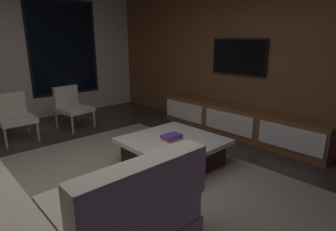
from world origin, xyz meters
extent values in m
plane|color=#332B26|center=(0.00, 0.00, 0.00)|extent=(9.20, 9.20, 0.00)
cube|color=black|center=(1.30, 3.60, 1.45)|extent=(1.52, 0.02, 2.02)
cube|color=black|center=(1.30, 3.58, 1.45)|extent=(1.40, 0.03, 1.90)
cube|color=brown|center=(3.06, 0.00, 1.35)|extent=(0.12, 7.80, 2.70)
cube|color=gray|center=(0.35, -0.10, 0.01)|extent=(3.20, 3.80, 0.01)
cube|color=#B1A997|center=(-0.15, -0.74, 0.09)|extent=(1.10, 0.90, 0.18)
cube|color=beige|center=(-0.15, -0.74, 0.30)|extent=(1.07, 0.86, 0.24)
cube|color=beige|center=(-0.15, -1.09, 0.62)|extent=(1.10, 0.20, 0.40)
cube|color=black|center=(1.17, 0.00, 0.15)|extent=(1.00, 1.00, 0.30)
cube|color=white|center=(1.17, 0.00, 0.33)|extent=(1.16, 1.16, 0.06)
cube|color=#B0776B|center=(1.14, -0.01, 0.38)|extent=(0.25, 0.15, 0.03)
cube|color=#6035AA|center=(1.14, 0.00, 0.41)|extent=(0.26, 0.17, 0.03)
cylinder|color=#B2ADA0|center=(1.20, 2.22, 0.18)|extent=(0.04, 0.04, 0.36)
cylinder|color=#B2ADA0|center=(0.73, 2.14, 0.18)|extent=(0.04, 0.04, 0.36)
cylinder|color=#B2ADA0|center=(1.11, 2.72, 0.18)|extent=(0.04, 0.04, 0.36)
cylinder|color=#B2ADA0|center=(0.64, 2.63, 0.18)|extent=(0.04, 0.04, 0.36)
cube|color=beige|center=(0.92, 2.43, 0.36)|extent=(0.63, 0.65, 0.08)
cube|color=beige|center=(0.87, 2.66, 0.59)|extent=(0.49, 0.17, 0.38)
cylinder|color=#B2ADA0|center=(0.14, 2.15, 0.18)|extent=(0.04, 0.04, 0.36)
cylinder|color=#B2ADA0|center=(-0.34, 2.15, 0.18)|extent=(0.04, 0.04, 0.36)
cylinder|color=#B2ADA0|center=(0.14, 2.65, 0.18)|extent=(0.04, 0.04, 0.36)
cube|color=beige|center=(-0.10, 2.40, 0.36)|extent=(0.55, 0.57, 0.08)
cube|color=beige|center=(-0.10, 2.64, 0.59)|extent=(0.49, 0.09, 0.38)
cube|color=brown|center=(2.78, 0.10, 0.26)|extent=(0.44, 3.10, 0.52)
cube|color=white|center=(2.55, -0.94, 0.29)|extent=(0.02, 0.93, 0.33)
cube|color=white|center=(2.55, 0.10, 0.29)|extent=(0.02, 0.93, 0.33)
cube|color=white|center=(2.55, 1.15, 0.29)|extent=(0.02, 0.93, 0.33)
cube|color=black|center=(2.74, -0.75, 0.12)|extent=(0.33, 0.68, 0.19)
cube|color=#AE48AE|center=(2.74, -1.01, 0.11)|extent=(0.03, 0.04, 0.17)
cube|color=#CD5FCD|center=(2.74, -0.84, 0.11)|extent=(0.03, 0.04, 0.16)
cube|color=#7BCFB6|center=(2.74, -0.67, 0.10)|extent=(0.03, 0.04, 0.15)
cube|color=#B391B8|center=(2.74, -0.49, 0.11)|extent=(0.03, 0.04, 0.17)
cube|color=black|center=(2.95, 0.25, 1.35)|extent=(0.04, 1.05, 0.61)
cube|color=black|center=(2.95, 0.25, 1.35)|extent=(0.05, 1.01, 0.57)
camera|label=1|loc=(-1.21, -2.49, 1.63)|focal=29.55mm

